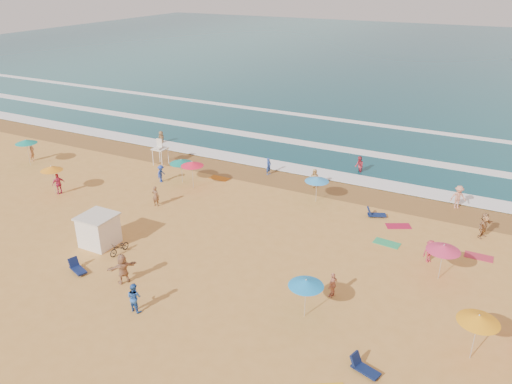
% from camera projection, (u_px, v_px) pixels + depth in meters
% --- Properties ---
extents(ground, '(220.00, 220.00, 0.00)m').
position_uv_depth(ground, '(187.00, 239.00, 33.54)').
color(ground, gold).
rests_on(ground, ground).
extents(ocean, '(220.00, 140.00, 0.18)m').
position_uv_depth(ocean, '(421.00, 57.00, 101.72)').
color(ocean, '#0C4756').
rests_on(ocean, ground).
extents(wet_sand, '(220.00, 220.00, 0.00)m').
position_uv_depth(wet_sand, '(268.00, 176.00, 43.68)').
color(wet_sand, olive).
rests_on(wet_sand, ground).
extents(surf_foam, '(200.00, 18.70, 0.05)m').
position_uv_depth(surf_foam, '(306.00, 146.00, 50.80)').
color(surf_foam, white).
rests_on(surf_foam, ground).
extents(cabana, '(2.00, 2.00, 2.00)m').
position_uv_depth(cabana, '(99.00, 231.00, 32.48)').
color(cabana, white).
rests_on(cabana, ground).
extents(cabana_roof, '(2.20, 2.20, 0.12)m').
position_uv_depth(cabana_roof, '(97.00, 216.00, 32.04)').
color(cabana_roof, silver).
rests_on(cabana_roof, cabana).
extents(bicycle, '(0.66, 1.61, 0.83)m').
position_uv_depth(bicycle, '(119.00, 248.00, 31.69)').
color(bicycle, black).
rests_on(bicycle, ground).
extents(lifeguard_stand, '(1.20, 1.20, 2.10)m').
position_uv_depth(lifeguard_stand, '(160.00, 154.00, 45.81)').
color(lifeguard_stand, white).
rests_on(lifeguard_stand, ground).
extents(beach_umbrellas, '(48.67, 28.23, 0.78)m').
position_uv_depth(beach_umbrellas, '(220.00, 218.00, 31.63)').
color(beach_umbrellas, '#129585').
rests_on(beach_umbrellas, ground).
extents(loungers, '(54.73, 24.04, 0.34)m').
position_uv_depth(loungers, '(305.00, 305.00, 26.68)').
color(loungers, '#0F1A4B').
rests_on(loungers, ground).
extents(towels, '(42.46, 27.92, 0.03)m').
position_uv_depth(towels, '(163.00, 264.00, 30.66)').
color(towels, '#C75418').
rests_on(towels, ground).
extents(beachgoers, '(40.04, 28.13, 2.11)m').
position_uv_depth(beachgoers, '(234.00, 208.00, 36.01)').
color(beachgoers, '#B62D3D').
rests_on(beachgoers, ground).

